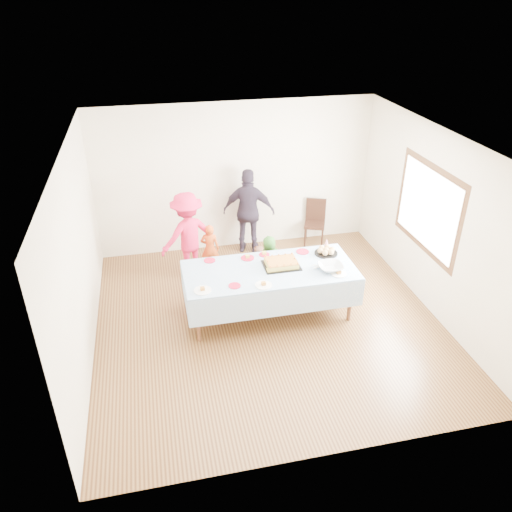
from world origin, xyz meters
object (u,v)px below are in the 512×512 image
Objects in this scene: party_table at (270,273)px; dining_chair at (315,219)px; adult_left at (188,235)px; birthday_cake at (281,263)px.

dining_chair is at bearing 56.23° from party_table.
adult_left is at bearing 125.93° from party_table.
party_table is 1.79m from adult_left.
adult_left reaches higher than dining_chair.
adult_left reaches higher than birthday_cake.
dining_chair is 2.56m from adult_left.
birthday_cake reaches higher than party_table.
adult_left reaches higher than party_table.
dining_chair is 0.58× the size of adult_left.
birthday_cake is 0.61× the size of dining_chair.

